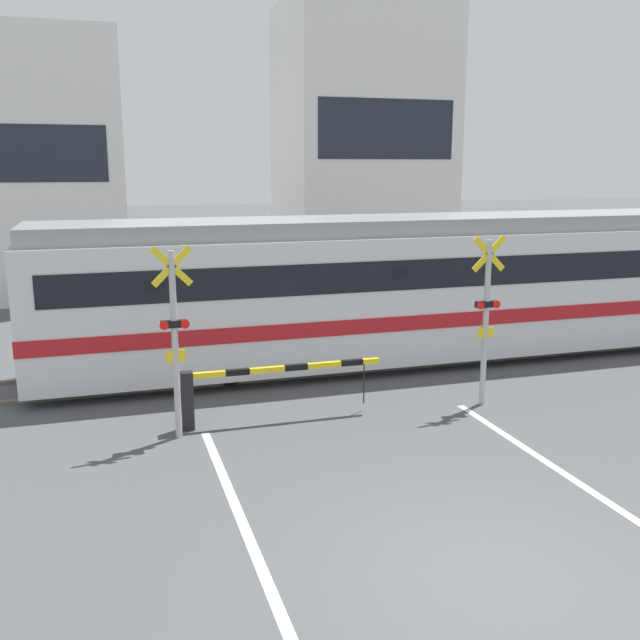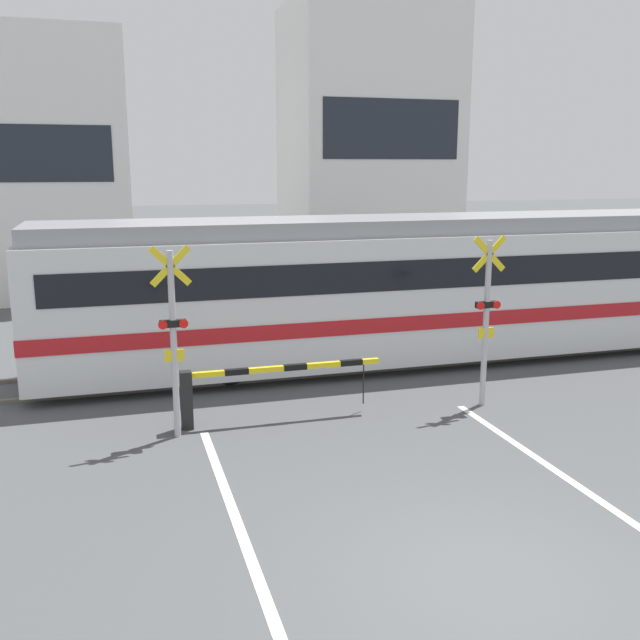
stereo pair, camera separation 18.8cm
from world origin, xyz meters
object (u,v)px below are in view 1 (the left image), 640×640
at_px(commuter_train, 494,280).
at_px(crossing_signal_left, 175,334).
at_px(crossing_barrier_far, 328,310).
at_px(pedestrian, 244,292).
at_px(crossing_signal_right, 486,313).
at_px(crossing_barrier_near, 241,384).

height_order(commuter_train, crossing_signal_left, commuter_train).
bearing_deg(crossing_barrier_far, pedestrian, 138.45).
xyz_separation_m(commuter_train, crossing_signal_left, (-8.01, -3.40, -0.01)).
relative_size(crossing_signal_left, pedestrian, 1.84).
distance_m(crossing_signal_left, pedestrian, 8.42).
bearing_deg(commuter_train, crossing_barrier_far, 139.97).
relative_size(commuter_train, crossing_signal_right, 6.58).
distance_m(crossing_signal_left, crossing_signal_right, 5.82).
distance_m(crossing_barrier_near, crossing_signal_left, 1.59).
height_order(crossing_barrier_near, crossing_signal_right, crossing_signal_right).
relative_size(crossing_barrier_near, pedestrian, 2.06).
bearing_deg(crossing_signal_left, crossing_barrier_near, 15.47).
relative_size(crossing_barrier_near, crossing_signal_right, 1.12).
distance_m(crossing_barrier_far, crossing_signal_left, 7.84).
xyz_separation_m(crossing_signal_right, pedestrian, (-3.08, 7.93, -0.77)).
xyz_separation_m(commuter_train, pedestrian, (-5.28, 4.52, -0.78)).
xyz_separation_m(crossing_barrier_near, crossing_barrier_far, (3.53, 5.89, 0.00)).
bearing_deg(pedestrian, crossing_signal_left, -109.04).
xyz_separation_m(crossing_signal_left, crossing_signal_right, (5.82, 0.00, 0.00)).
xyz_separation_m(crossing_barrier_near, crossing_signal_left, (-1.14, -0.32, 1.06)).
xyz_separation_m(commuter_train, crossing_signal_right, (-2.20, -3.40, -0.01)).
bearing_deg(commuter_train, crossing_signal_right, -122.83).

